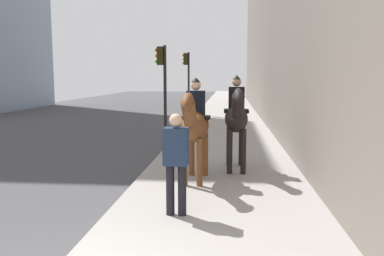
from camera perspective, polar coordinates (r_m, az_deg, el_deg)
The scene contains 5 objects.
mounted_horse_near at distance 8.55m, azimuth 0.42°, elevation 0.50°, with size 2.15×0.67×2.28m.
mounted_horse_far at distance 9.64m, azimuth 6.44°, elevation 1.55°, with size 2.15×0.61×2.34m.
pedestrian_greeting at distance 6.49m, azimuth -2.33°, elevation -4.29°, with size 0.28×0.41×1.70m.
traffic_light_near_curb at distance 15.44m, azimuth -4.27°, elevation 7.49°, with size 0.20×0.44×3.61m.
traffic_light_far_curb at distance 24.00m, azimuth -0.70°, elevation 7.86°, with size 0.20×0.44×3.87m.
Camera 1 is at (-3.73, -2.07, 2.41)m, focal length 36.86 mm.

